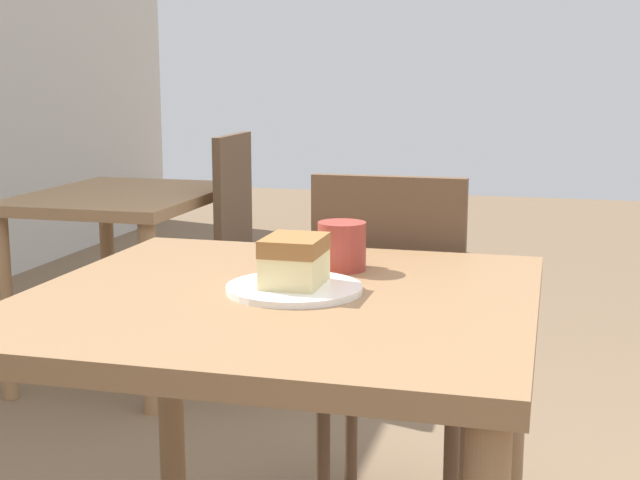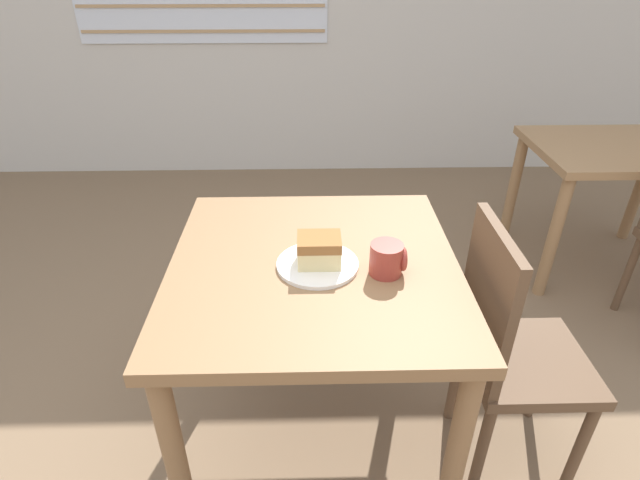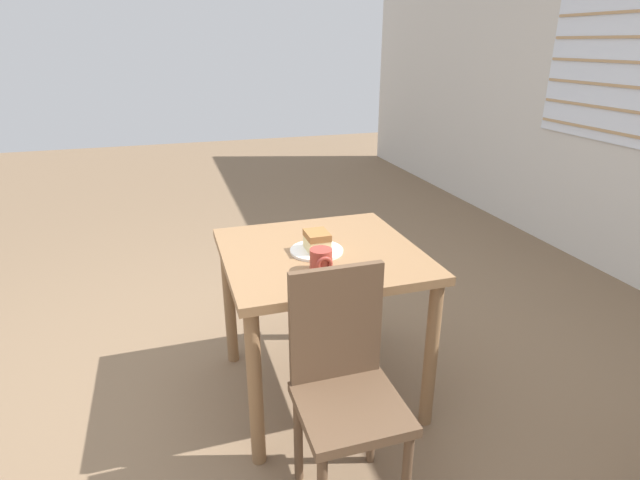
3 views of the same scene
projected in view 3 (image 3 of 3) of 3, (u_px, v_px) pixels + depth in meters
name	position (u px, v px, depth m)	size (l,w,h in m)	color
ground_plane	(221.00, 399.00, 2.48)	(14.00, 14.00, 0.00)	#7A6047
dining_table_near	(321.00, 274.00, 2.32)	(0.86, 0.88, 0.76)	olive
chair_near_window	(345.00, 384.00, 1.81)	(0.37, 0.37, 0.92)	brown
plate	(317.00, 251.00, 2.26)	(0.24, 0.24, 0.01)	white
cake_slice	(317.00, 241.00, 2.24)	(0.13, 0.10, 0.09)	beige
coffee_mug	(321.00, 260.00, 2.06)	(0.10, 0.09, 0.09)	#9E382D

